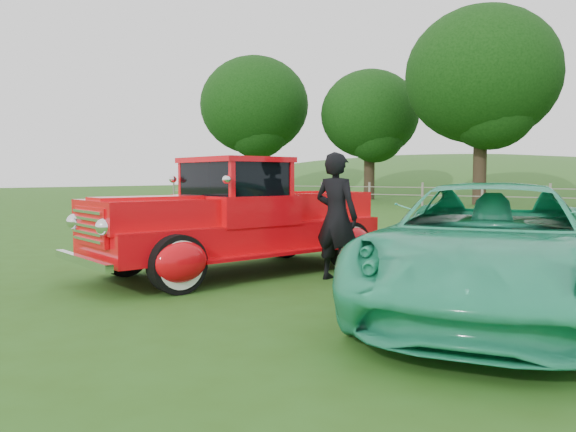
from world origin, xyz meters
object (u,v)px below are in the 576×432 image
Objects in this scene: tree_near_west at (482,76)px; man at (336,217)px; red_pickup at (238,221)px; tree_mid_west at (370,115)px; tree_far_west at (254,106)px; teal_sedan at (489,248)px.

tree_near_west reaches higher than man.
tree_near_west reaches higher than red_pickup.
tree_near_west is at bearing -20.56° from tree_mid_west.
tree_near_west is 24.69m from man.
man is at bearing -49.90° from tree_far_west.
tree_near_west is 24.75m from red_pickup.
teal_sedan is at bearing 166.31° from man.
tree_near_west reaches higher than teal_sedan.
tree_far_west is at bearing 120.94° from teal_sedan.
teal_sedan is (14.97, -27.21, -4.84)m from tree_mid_west.
man is at bearing -64.50° from tree_mid_west.
tree_mid_west is 31.43m from teal_sedan.
tree_mid_west reaches higher than teal_sedan.
red_pickup is 1.03× the size of teal_sedan.
tree_mid_west reaches higher than man.
man is (1.57, 0.29, 0.12)m from red_pickup.
tree_far_west reaches higher than teal_sedan.
man is at bearing 26.22° from red_pickup.
tree_near_west is 5.68× the size of man.
tree_near_west is (16.00, -1.00, 0.31)m from tree_far_west.
tree_far_west is at bearing 143.35° from red_pickup.
tree_mid_west is 29.75m from man.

